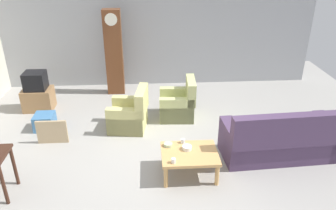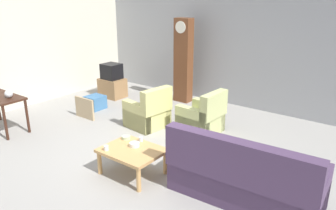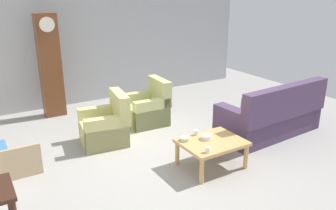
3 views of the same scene
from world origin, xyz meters
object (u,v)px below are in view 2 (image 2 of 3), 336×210
Objects in this scene: coffee_table_wood at (132,153)px; tv_crt at (112,71)px; framed_picture_leaning at (85,108)px; cup_blue_rimmed at (141,139)px; tv_stand_cabinet at (113,88)px; bowl_shallow_green at (126,137)px; cup_white_porcelain at (106,148)px; grandfather_clock at (183,61)px; bowl_white_stacked at (135,145)px; couch_floral at (243,178)px; armchair_olive_near at (148,114)px; armchair_olive_far at (202,119)px; storage_box_blue at (95,102)px; glass_dome_cloche at (9,94)px.

tv_crt reaches higher than coffee_table_wood.
cup_blue_rimmed is (2.52, -0.87, 0.23)m from framed_picture_leaning.
framed_picture_leaning is at bearing -66.05° from tv_stand_cabinet.
cup_white_porcelain is at bearing -84.20° from bowl_shallow_green.
grandfather_clock reaches higher than bowl_white_stacked.
couch_floral reaches higher than coffee_table_wood.
armchair_olive_near is 2.15m from grandfather_clock.
armchair_olive_near is at bearing -157.66° from armchair_olive_far.
storage_box_blue is (-0.31, 0.59, -0.08)m from framed_picture_leaning.
tv_crt is at bearing 154.43° from armchair_olive_near.
cup_blue_rimmed is 0.28m from bowl_shallow_green.
tv_crt is 4.21m from bowl_white_stacked.
coffee_table_wood is 11.62× the size of cup_white_porcelain.
glass_dome_cloche reaches higher than bowl_shallow_green.
tv_stand_cabinet is 4.26m from cup_white_porcelain.
framed_picture_leaning is at bearing -66.05° from tv_crt.
armchair_olive_near is at bearing 123.54° from bowl_white_stacked.
glass_dome_cloche is at bearing -175.08° from coffee_table_wood.
bowl_shallow_green is (-0.35, 0.23, 0.09)m from coffee_table_wood.
couch_floral is 5.00× the size of storage_box_blue.
glass_dome_cloche reaches higher than bowl_white_stacked.
bowl_white_stacked is (-0.05, -2.03, 0.17)m from armchair_olive_far.
framed_picture_leaning is 1.65m from glass_dome_cloche.
coffee_table_wood reaches higher than storage_box_blue.
tv_crt reaches higher than tv_stand_cabinet.
grandfather_clock is (-3.26, 3.23, 0.75)m from couch_floral.
coffee_table_wood is 6.23× the size of bowl_shallow_green.
tv_stand_cabinet is 3.07m from glass_dome_cloche.
grandfather_clock reaches higher than storage_box_blue.
bowl_shallow_green is at bearing -40.37° from tv_stand_cabinet.
cup_white_porcelain is at bearing -45.10° from tv_stand_cabinet.
tv_stand_cabinet is 4.18× the size of glass_dome_cloche.
grandfather_clock is 3.88m from bowl_white_stacked.
glass_dome_cloche is at bearing -172.19° from couch_floral.
tv_crt is 2.95× the size of glass_dome_cloche.
tv_crt is 0.80× the size of framed_picture_leaning.
cup_blue_rimmed is at bearing 10.68° from glass_dome_cloche.
cup_blue_rimmed is (-0.09, -1.82, 0.17)m from armchair_olive_far.
armchair_olive_near reaches higher than bowl_white_stacked.
glass_dome_cloche reaches higher than framed_picture_leaning.
grandfather_clock is 4.57× the size of tv_crt.
couch_floral is 2.33× the size of armchair_olive_near.
couch_floral is at bearing 4.69° from bowl_shallow_green.
tv_crt is at bearing 0.00° from tv_stand_cabinet.
armchair_olive_far is 1.94m from bowl_shallow_green.
coffee_table_wood is (1.08, -1.68, 0.07)m from armchair_olive_near.
bowl_shallow_green is at bearing -30.89° from storage_box_blue.
couch_floral reaches higher than tv_stand_cabinet.
couch_floral is at bearing -10.09° from framed_picture_leaning.
grandfather_clock is 3.67m from cup_blue_rimmed.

